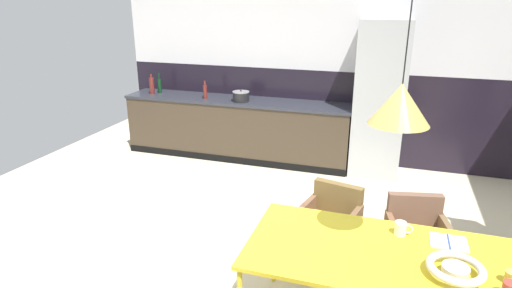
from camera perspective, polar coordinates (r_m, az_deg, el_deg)
name	(u,v)px	position (r m, az deg, el deg)	size (l,w,h in m)	color
ground_plane	(265,277)	(3.93, 1.17, -17.43)	(8.25, 8.25, 0.00)	beige
back_wall_splashback_dark	(326,115)	(6.43, 9.32, 3.81)	(6.27, 0.12, 1.34)	black
back_wall_panel_upper	(331,22)	(6.21, 10.00, 15.79)	(6.27, 0.12, 1.34)	silver
kitchen_counter	(237,128)	(6.46, -2.62, 2.13)	(3.43, 0.63, 0.90)	#3E3225
refrigerator_column	(380,100)	(5.93, 16.25, 5.70)	(0.65, 0.60, 2.08)	#ADAFB2
dining_table	(383,257)	(3.07, 16.63, -14.37)	(1.82, 0.92, 0.72)	gold
armchair_near_window	(332,214)	(3.96, 10.18, -9.18)	(0.57, 0.56, 0.73)	brown
armchair_far_side	(416,228)	(3.91, 20.71, -10.50)	(0.57, 0.56, 0.74)	brown
fruit_bowl	(456,269)	(2.95, 25.19, -14.91)	(0.35, 0.35, 0.09)	silver
open_book	(449,242)	(3.31, 24.42, -11.90)	(0.24, 0.21, 0.02)	white
mug_tall_blue	(512,278)	(3.05, 31.07, -15.09)	(0.11, 0.07, 0.08)	gold
mug_dark_espresso	(401,228)	(3.26, 18.85, -10.67)	(0.13, 0.08, 0.10)	white
cooking_pot	(241,96)	(6.18, -2.03, 6.40)	(0.25, 0.25, 0.17)	black
bottle_vinegar_dark	(152,85)	(6.87, -13.80, 7.63)	(0.08, 0.08, 0.31)	maroon
bottle_oil_tall	(205,91)	(6.40, -6.84, 7.03)	(0.06, 0.06, 0.27)	maroon
bottle_spice_small	(160,85)	(6.92, -12.81, 7.68)	(0.06, 0.06, 0.31)	#0F3319
pendant_lamp_over_table_near	(400,104)	(2.63, 18.78, 5.08)	(0.36, 0.36, 1.00)	black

